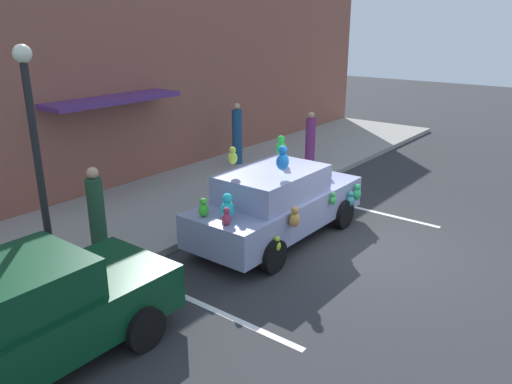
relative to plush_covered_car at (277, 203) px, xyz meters
name	(u,v)px	position (x,y,z in m)	size (l,w,h in m)	color
ground_plane	(367,249)	(0.71, -1.77, -0.80)	(60.00, 60.00, 0.00)	#2D2D30
sidewalk	(192,196)	(0.71, 3.23, -0.73)	(24.00, 4.00, 0.15)	gray
storefront_building	(129,69)	(0.69, 5.38, 2.39)	(24.00, 1.25, 6.40)	brown
parking_stripe_front	(367,210)	(2.73, -0.77, -0.80)	(0.12, 3.60, 0.01)	silver
parking_stripe_rear	(210,308)	(-2.92, -0.77, -0.80)	(0.12, 3.60, 0.01)	silver
plush_covered_car	(277,203)	(0.00, 0.00, 0.00)	(4.30, 1.94, 2.18)	#8B91B9
parked_sedan_behind	(12,323)	(-5.64, 0.10, -0.01)	(4.30, 1.90, 1.54)	#0A381E
teddy_bear_on_sidewalk	(258,184)	(1.63, 1.78, -0.36)	(0.33, 0.28, 0.63)	brown
street_lamp_post	(36,146)	(-4.12, 1.73, 1.76)	(0.28, 0.28, 3.94)	black
pedestrian_near_shopfront	(310,140)	(4.89, 2.25, 0.12)	(0.30, 0.30, 1.65)	#813077
pedestrian_walking_past	(237,135)	(3.67, 4.15, 0.23)	(0.31, 0.31, 1.88)	navy
pedestrian_by_lamp	(97,217)	(-3.10, 1.83, 0.20)	(0.30, 0.30, 1.81)	#21482E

